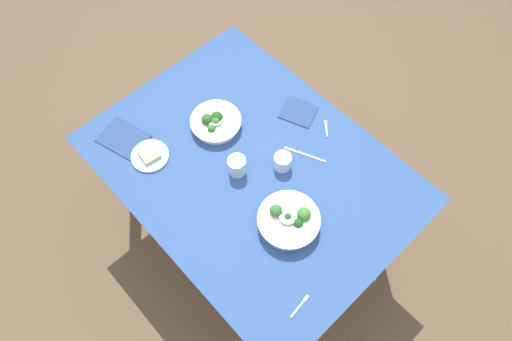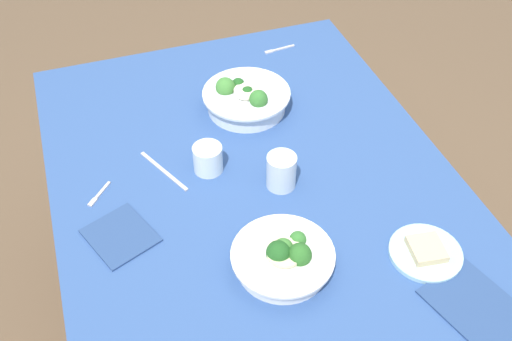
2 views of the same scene
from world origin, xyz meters
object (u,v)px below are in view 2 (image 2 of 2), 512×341
object	(u,v)px
bread_side_plate	(426,252)
napkin_folded_upper	(477,307)
fork_by_far_bowl	(278,49)
fork_by_near_bowl	(99,195)
table_knife_left	(164,171)
water_glass_side	(281,171)
broccoli_bowl_far	(246,99)
napkin_folded_lower	(120,236)
water_glass_center	(208,159)
broccoli_bowl_near	(284,258)

from	to	relation	value
bread_side_plate	napkin_folded_upper	size ratio (longest dim) A/B	0.82
bread_side_plate	fork_by_far_bowl	world-z (taller)	bread_side_plate
fork_by_near_bowl	table_knife_left	xyz separation A→B (m)	(-0.03, 0.18, -0.00)
water_glass_side	fork_by_far_bowl	world-z (taller)	water_glass_side
table_knife_left	napkin_folded_upper	distance (m)	0.86
broccoli_bowl_far	bread_side_plate	size ratio (longest dim) A/B	1.52
broccoli_bowl_far	napkin_folded_upper	bearing A→B (deg)	17.37
bread_side_plate	napkin_folded_lower	bearing A→B (deg)	-113.23
table_knife_left	napkin_folded_lower	xyz separation A→B (m)	(0.19, -0.15, 0.00)
table_knife_left	fork_by_far_bowl	bearing A→B (deg)	-72.28
water_glass_side	fork_by_near_bowl	distance (m)	0.49
napkin_folded_upper	water_glass_center	bearing A→B (deg)	-144.40
water_glass_side	fork_by_near_bowl	bearing A→B (deg)	-103.91
broccoli_bowl_far	fork_by_far_bowl	world-z (taller)	broccoli_bowl_far
water_glass_center	fork_by_far_bowl	world-z (taller)	water_glass_center
fork_by_near_bowl	napkin_folded_lower	world-z (taller)	napkin_folded_lower
fork_by_near_bowl	table_knife_left	bearing A→B (deg)	142.41
fork_by_near_bowl	water_glass_side	bearing A→B (deg)	117.86
water_glass_center	table_knife_left	distance (m)	0.13
water_glass_side	table_knife_left	size ratio (longest dim) A/B	0.48
bread_side_plate	table_knife_left	xyz separation A→B (m)	(-0.49, -0.53, -0.01)
broccoli_bowl_near	napkin_folded_lower	xyz separation A→B (m)	(-0.22, -0.35, -0.03)
fork_by_far_bowl	napkin_folded_lower	size ratio (longest dim) A/B	0.70
broccoli_bowl_far	table_knife_left	xyz separation A→B (m)	(0.19, -0.30, -0.04)
napkin_folded_upper	water_glass_side	bearing A→B (deg)	-151.07
bread_side_plate	water_glass_side	world-z (taller)	water_glass_side
bread_side_plate	water_glass_side	xyz separation A→B (m)	(-0.33, -0.25, 0.04)
napkin_folded_upper	fork_by_far_bowl	bearing A→B (deg)	-177.22
water_glass_center	fork_by_near_bowl	world-z (taller)	water_glass_center
broccoli_bowl_near	water_glass_center	size ratio (longest dim) A/B	3.01
broccoli_bowl_near	fork_by_far_bowl	bearing A→B (deg)	160.30
fork_by_far_bowl	water_glass_side	bearing A→B (deg)	64.11
broccoli_bowl_near	napkin_folded_lower	bearing A→B (deg)	-121.59
fork_by_far_bowl	fork_by_near_bowl	world-z (taller)	same
bread_side_plate	napkin_folded_lower	size ratio (longest dim) A/B	1.09
bread_side_plate	broccoli_bowl_far	bearing A→B (deg)	-161.06
table_knife_left	napkin_folded_upper	bearing A→B (deg)	-163.87
fork_by_near_bowl	table_knife_left	world-z (taller)	same
bread_side_plate	fork_by_far_bowl	bearing A→B (deg)	-178.65
bread_side_plate	water_glass_center	size ratio (longest dim) A/B	2.17
water_glass_center	fork_by_far_bowl	distance (m)	0.63
water_glass_side	fork_by_far_bowl	xyz separation A→B (m)	(-0.62, 0.22, -0.05)
broccoli_bowl_far	fork_by_far_bowl	bearing A→B (deg)	142.82
broccoli_bowl_far	water_glass_center	bearing A→B (deg)	-39.31
broccoli_bowl_near	water_glass_side	size ratio (longest dim) A/B	2.48
broccoli_bowl_near	napkin_folded_upper	distance (m)	0.44
napkin_folded_lower	bread_side_plate	bearing A→B (deg)	66.77
fork_by_far_bowl	fork_by_near_bowl	bearing A→B (deg)	29.82
napkin_folded_upper	napkin_folded_lower	distance (m)	0.85
water_glass_center	bread_side_plate	bearing A→B (deg)	42.28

